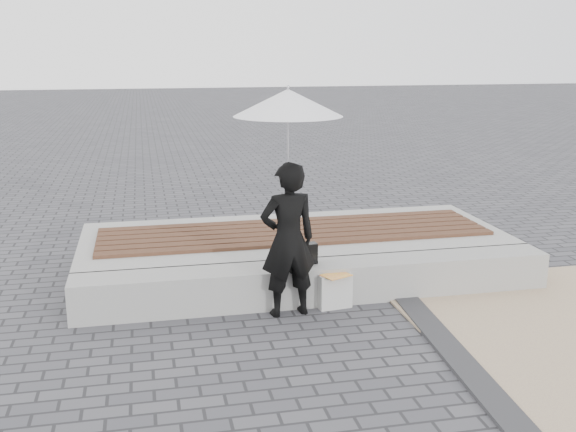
% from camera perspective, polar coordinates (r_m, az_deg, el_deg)
% --- Properties ---
extents(ground, '(80.00, 80.00, 0.00)m').
position_cam_1_polar(ground, '(5.76, 6.78, -12.59)').
color(ground, '#48484D').
rests_on(ground, ground).
extents(edging_band, '(0.61, 5.20, 0.04)m').
position_cam_1_polar(edging_band, '(5.63, 15.94, -13.55)').
color(edging_band, '#303033').
rests_on(edging_band, ground).
extents(seating_ledge, '(5.00, 0.45, 0.40)m').
position_cam_1_polar(seating_ledge, '(7.09, 2.65, -5.53)').
color(seating_ledge, gray).
rests_on(seating_ledge, ground).
extents(timber_platform, '(5.00, 2.00, 0.40)m').
position_cam_1_polar(timber_platform, '(8.20, 0.52, -2.79)').
color(timber_platform, '#9B9A95').
rests_on(timber_platform, ground).
extents(timber_decking, '(4.60, 1.20, 0.04)m').
position_cam_1_polar(timber_decking, '(8.14, 0.52, -1.31)').
color(timber_decking, brown).
rests_on(timber_decking, timber_platform).
extents(woman, '(0.60, 0.43, 1.53)m').
position_cam_1_polar(woman, '(6.55, 0.00, -2.01)').
color(woman, black).
rests_on(woman, ground).
extents(parasol, '(1.02, 1.02, 1.30)m').
position_cam_1_polar(parasol, '(6.31, 0.00, 9.49)').
color(parasol, silver).
rests_on(parasol, ground).
extents(handbag, '(0.32, 0.14, 0.22)m').
position_cam_1_polar(handbag, '(6.97, 1.20, -3.20)').
color(handbag, black).
rests_on(handbag, seating_ledge).
extents(canvas_tote, '(0.35, 0.19, 0.36)m').
position_cam_1_polar(canvas_tote, '(6.91, 3.93, -6.28)').
color(canvas_tote, '#B7B8B3').
rests_on(canvas_tote, ground).
extents(magazine, '(0.33, 0.29, 0.01)m').
position_cam_1_polar(magazine, '(6.80, 4.07, -4.98)').
color(magazine, '#EC4550').
rests_on(magazine, canvas_tote).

